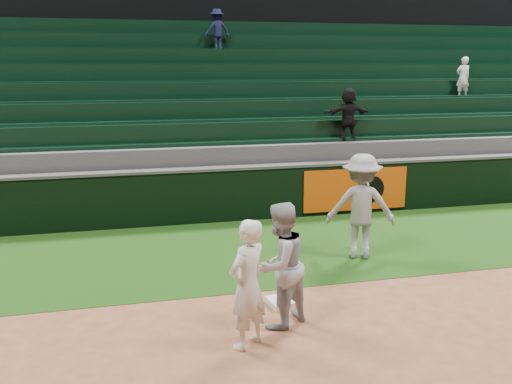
{
  "coord_description": "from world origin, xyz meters",
  "views": [
    {
      "loc": [
        -2.49,
        -7.28,
        3.52
      ],
      "look_at": [
        -0.12,
        2.3,
        1.3
      ],
      "focal_mm": 40.0,
      "sensor_mm": 36.0,
      "label": 1
    }
  ],
  "objects_px": {
    "first_base": "(283,302)",
    "baserunner": "(280,265)",
    "base_coach": "(361,206)",
    "first_baseman": "(247,284)"
  },
  "relations": [
    {
      "from": "first_baseman",
      "to": "base_coach",
      "type": "distance_m",
      "value": 3.99
    },
    {
      "from": "first_baseman",
      "to": "base_coach",
      "type": "bearing_deg",
      "value": -171.8
    },
    {
      "from": "first_base",
      "to": "baserunner",
      "type": "bearing_deg",
      "value": -110.26
    },
    {
      "from": "baserunner",
      "to": "base_coach",
      "type": "relative_size",
      "value": 0.9
    },
    {
      "from": "baserunner",
      "to": "first_base",
      "type": "bearing_deg",
      "value": -143.84
    },
    {
      "from": "first_base",
      "to": "baserunner",
      "type": "distance_m",
      "value": 1.06
    },
    {
      "from": "first_base",
      "to": "base_coach",
      "type": "relative_size",
      "value": 0.21
    },
    {
      "from": "first_base",
      "to": "base_coach",
      "type": "bearing_deg",
      "value": 40.79
    },
    {
      "from": "base_coach",
      "to": "first_base",
      "type": "bearing_deg",
      "value": 60.67
    },
    {
      "from": "first_baseman",
      "to": "baserunner",
      "type": "xyz_separation_m",
      "value": [
        0.57,
        0.49,
        0.03
      ]
    }
  ]
}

